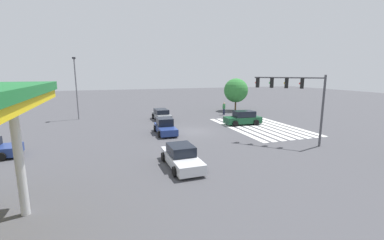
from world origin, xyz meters
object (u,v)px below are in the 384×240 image
at_px(car_4, 181,157).
at_px(tree_corner_a, 236,90).
at_px(car_0, 243,118).
at_px(pedestrian, 224,108).
at_px(traffic_signal_mast, 295,92).
at_px(street_light_pole_a, 76,83).
at_px(car_1, 165,127).
at_px(car_3, 162,115).

bearing_deg(car_4, tree_corner_a, 143.10).
bearing_deg(car_0, tree_corner_a, -109.95).
bearing_deg(car_4, pedestrian, 145.84).
height_order(car_0, tree_corner_a, tree_corner_a).
height_order(traffic_signal_mast, car_4, traffic_signal_mast).
height_order(traffic_signal_mast, street_light_pole_a, street_light_pole_a).
relative_size(car_1, tree_corner_a, 0.84).
height_order(traffic_signal_mast, pedestrian, traffic_signal_mast).
height_order(car_0, car_3, car_0).
height_order(car_4, tree_corner_a, tree_corner_a).
distance_m(traffic_signal_mast, car_4, 11.57).
relative_size(traffic_signal_mast, car_4, 1.27).
height_order(pedestrian, tree_corner_a, tree_corner_a).
height_order(car_1, street_light_pole_a, street_light_pole_a).
bearing_deg(traffic_signal_mast, car_4, 57.38).
distance_m(traffic_signal_mast, pedestrian, 15.95).
bearing_deg(car_1, car_3, 172.53).
distance_m(car_0, car_3, 10.38).
bearing_deg(traffic_signal_mast, car_0, -45.76).
distance_m(car_1, car_3, 7.63).
xyz_separation_m(car_3, tree_corner_a, (4.19, -12.93, 2.56)).
bearing_deg(car_4, car_3, 171.22).
distance_m(car_3, tree_corner_a, 13.83).
height_order(car_0, car_1, car_0).
distance_m(street_light_pole_a, tree_corner_a, 23.22).
xyz_separation_m(pedestrian, street_light_pole_a, (2.93, 19.61, 3.75)).
relative_size(car_3, car_4, 0.90).
distance_m(car_0, car_4, 15.33).
bearing_deg(traffic_signal_mast, pedestrian, -48.68).
bearing_deg(car_3, traffic_signal_mast, 29.14).
bearing_deg(pedestrian, street_light_pole_a, -56.56).
relative_size(car_0, street_light_pole_a, 0.55).
relative_size(car_1, car_4, 0.93).
bearing_deg(pedestrian, car_0, 34.71).
bearing_deg(car_3, tree_corner_a, 107.14).
relative_size(traffic_signal_mast, car_1, 1.36).
distance_m(car_1, tree_corner_a, 18.57).
relative_size(car_4, street_light_pole_a, 0.58).
relative_size(car_1, street_light_pole_a, 0.54).
xyz_separation_m(street_light_pole_a, tree_corner_a, (0.25, -23.17, -1.52)).
relative_size(car_3, street_light_pole_a, 0.52).
bearing_deg(car_4, street_light_pole_a, -160.15).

